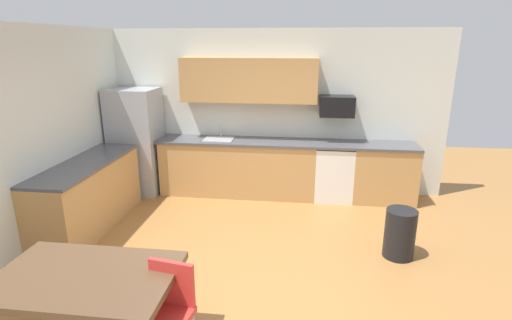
# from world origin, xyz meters

# --- Properties ---
(ground_plane) EXTENTS (12.00, 12.00, 0.00)m
(ground_plane) POSITION_xyz_m (0.00, 0.00, 0.00)
(ground_plane) COLOR #9E6B38
(wall_back) EXTENTS (5.80, 0.10, 2.70)m
(wall_back) POSITION_xyz_m (0.00, 2.65, 1.35)
(wall_back) COLOR silver
(wall_back) RESTS_ON ground
(wall_left) EXTENTS (0.10, 5.80, 2.70)m
(wall_left) POSITION_xyz_m (-2.65, 0.00, 1.35)
(wall_left) COLOR silver
(wall_left) RESTS_ON ground
(cabinet_run_back) EXTENTS (2.56, 0.60, 0.90)m
(cabinet_run_back) POSITION_xyz_m (-0.47, 2.30, 0.45)
(cabinet_run_back) COLOR tan
(cabinet_run_back) RESTS_ON ground
(cabinet_run_back_right) EXTENTS (0.99, 0.60, 0.90)m
(cabinet_run_back_right) POSITION_xyz_m (1.91, 2.30, 0.45)
(cabinet_run_back_right) COLOR tan
(cabinet_run_back_right) RESTS_ON ground
(cabinet_run_left) EXTENTS (0.60, 2.00, 0.90)m
(cabinet_run_left) POSITION_xyz_m (-2.30, 0.80, 0.45)
(cabinet_run_left) COLOR tan
(cabinet_run_left) RESTS_ON ground
(countertop_back) EXTENTS (4.80, 0.64, 0.04)m
(countertop_back) POSITION_xyz_m (0.00, 2.30, 0.92)
(countertop_back) COLOR #4C4C51
(countertop_back) RESTS_ON cabinet_run_back
(countertop_left) EXTENTS (0.64, 2.00, 0.04)m
(countertop_left) POSITION_xyz_m (-2.30, 0.80, 0.92)
(countertop_left) COLOR #4C4C51
(countertop_left) RESTS_ON cabinet_run_left
(upper_cabinets_back) EXTENTS (2.20, 0.34, 0.70)m
(upper_cabinets_back) POSITION_xyz_m (-0.30, 2.43, 1.90)
(upper_cabinets_back) COLOR tan
(refrigerator) EXTENTS (0.76, 0.70, 1.76)m
(refrigerator) POSITION_xyz_m (-2.18, 2.22, 0.88)
(refrigerator) COLOR #9EA0A5
(refrigerator) RESTS_ON ground
(oven_range) EXTENTS (0.60, 0.60, 0.91)m
(oven_range) POSITION_xyz_m (1.11, 2.30, 0.46)
(oven_range) COLOR white
(oven_range) RESTS_ON ground
(microwave) EXTENTS (0.54, 0.36, 0.32)m
(microwave) POSITION_xyz_m (1.11, 2.40, 1.51)
(microwave) COLOR black
(sink_basin) EXTENTS (0.48, 0.40, 0.14)m
(sink_basin) POSITION_xyz_m (-0.79, 2.30, 0.88)
(sink_basin) COLOR #A5A8AD
(sink_basin) RESTS_ON countertop_back
(sink_faucet) EXTENTS (0.02, 0.02, 0.24)m
(sink_faucet) POSITION_xyz_m (-0.79, 2.48, 1.04)
(sink_faucet) COLOR #B2B5BA
(sink_faucet) RESTS_ON countertop_back
(dining_table) EXTENTS (1.40, 0.90, 0.75)m
(dining_table) POSITION_xyz_m (-1.04, -1.43, 0.69)
(dining_table) COLOR brown
(dining_table) RESTS_ON ground
(chair_near_table) EXTENTS (0.46, 0.46, 0.85)m
(chair_near_table) POSITION_xyz_m (-0.40, -1.42, 0.50)
(chair_near_table) COLOR red
(chair_near_table) RESTS_ON ground
(trash_bin) EXTENTS (0.36, 0.36, 0.60)m
(trash_bin) POSITION_xyz_m (1.79, 0.51, 0.30)
(trash_bin) COLOR black
(trash_bin) RESTS_ON ground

